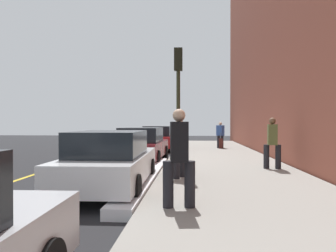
# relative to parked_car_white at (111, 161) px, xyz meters

# --- Properties ---
(ground_plane) EXTENTS (56.00, 56.00, 0.00)m
(ground_plane) POSITION_rel_parked_car_white_xyz_m (5.90, -0.05, -0.76)
(ground_plane) COLOR black
(sidewalk) EXTENTS (28.00, 4.60, 0.15)m
(sidewalk) POSITION_rel_parked_car_white_xyz_m (5.90, -3.35, -0.68)
(sidewalk) COLOR gray
(sidewalk) RESTS_ON ground
(lane_stripe_centre) EXTENTS (28.00, 0.14, 0.01)m
(lane_stripe_centre) POSITION_rel_parked_car_white_xyz_m (5.90, 3.15, -0.75)
(lane_stripe_centre) COLOR gold
(lane_stripe_centre) RESTS_ON ground
(snow_bank_curb) EXTENTS (7.92, 0.56, 0.22)m
(snow_bank_curb) POSITION_rel_parked_car_white_xyz_m (1.42, -0.75, -0.65)
(snow_bank_curb) COLOR white
(snow_bank_curb) RESTS_ON ground
(parked_car_white) EXTENTS (4.60, 1.95, 1.51)m
(parked_car_white) POSITION_rel_parked_car_white_xyz_m (0.00, 0.00, 0.00)
(parked_car_white) COLOR black
(parked_car_white) RESTS_ON ground
(parked_car_maroon) EXTENTS (4.28, 2.03, 1.51)m
(parked_car_maroon) POSITION_rel_parked_car_white_xyz_m (5.69, 0.08, -0.00)
(parked_car_maroon) COLOR black
(parked_car_maroon) RESTS_ON ground
(parked_car_red) EXTENTS (4.32, 2.01, 1.51)m
(parked_car_red) POSITION_rel_parked_car_white_xyz_m (11.66, 0.04, -0.00)
(parked_car_red) COLOR black
(parked_car_red) RESTS_ON ground
(pedestrian_olive_coat) EXTENTS (0.51, 0.57, 1.75)m
(pedestrian_olive_coat) POSITION_rel_parked_car_white_xyz_m (3.10, -4.81, 0.32)
(pedestrian_olive_coat) COLOR black
(pedestrian_olive_coat) RESTS_ON sidewalk
(pedestrian_blue_coat) EXTENTS (0.50, 0.51, 1.62)m
(pedestrian_blue_coat) POSITION_rel_parked_car_white_xyz_m (12.03, -3.87, 0.26)
(pedestrian_blue_coat) COLOR black
(pedestrian_blue_coat) RESTS_ON sidewalk
(pedestrian_grey_coat) EXTENTS (0.53, 0.53, 1.69)m
(pedestrian_grey_coat) POSITION_rel_parked_car_white_xyz_m (1.11, -1.71, 0.29)
(pedestrian_grey_coat) COLOR black
(pedestrian_grey_coat) RESTS_ON sidewalk
(pedestrian_black_coat) EXTENTS (0.52, 0.60, 1.83)m
(pedestrian_black_coat) POSITION_rel_parked_car_white_xyz_m (-2.06, -1.82, 0.37)
(pedestrian_black_coat) COLOR black
(pedestrian_black_coat) RESTS_ON sidewalk
(traffic_light_pole) EXTENTS (0.35, 0.26, 3.92)m
(traffic_light_pole) POSITION_rel_parked_car_white_xyz_m (2.08, -1.64, 2.07)
(traffic_light_pole) COLOR #2D2D19
(traffic_light_pole) RESTS_ON sidewalk
(rolling_suitcase) EXTENTS (0.34, 0.22, 0.98)m
(rolling_suitcase) POSITION_rel_parked_car_white_xyz_m (11.68, -3.87, -0.30)
(rolling_suitcase) COLOR #471E19
(rolling_suitcase) RESTS_ON sidewalk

